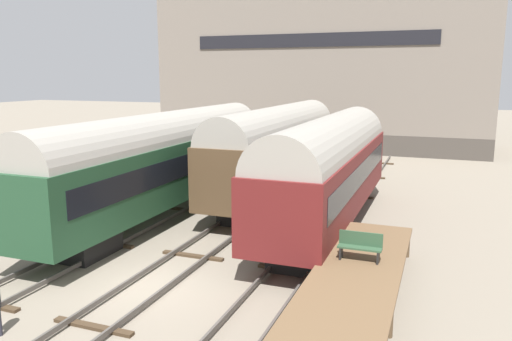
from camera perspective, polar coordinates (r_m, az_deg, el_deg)
The scene contains 10 objects.
ground_plane at distance 17.64m, azimuth -11.89°, elevation -12.88°, with size 200.00×200.00×0.00m, color slate.
track_left at distance 19.95m, azimuth -21.98°, elevation -10.17°, with size 2.60×60.00×0.26m.
track_middle at distance 17.59m, azimuth -11.90°, elevation -12.45°, with size 2.60×60.00×0.26m.
track_right at distance 15.92m, azimuth 0.99°, elevation -14.78°, with size 2.60×60.00×0.26m.
train_car_brown at distance 28.75m, azimuth 2.45°, elevation 2.83°, with size 2.93×16.17×5.30m.
train_car_green at distance 25.32m, azimuth -10.43°, elevation 1.50°, with size 2.98×18.87×5.24m.
train_car_maroon at distance 23.17m, azimuth 8.33°, elevation 0.56°, with size 3.10×15.50×5.20m.
station_platform at distance 14.47m, azimuth 10.41°, elevation -13.72°, with size 2.63×13.35×1.15m.
bench at distance 16.58m, azimuth 11.81°, elevation -8.37°, with size 1.40×0.40×0.91m.
warehouse_building at distance 51.68m, azimuth 7.81°, elevation 13.14°, with size 31.41×11.27×18.36m.
Camera 1 is at (8.88, -13.53, 7.03)m, focal length 35.00 mm.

